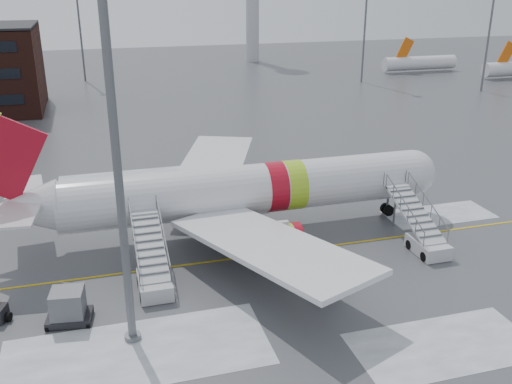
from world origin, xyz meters
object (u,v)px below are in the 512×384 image
object	(u,v)px
airliner	(237,191)
uld_container	(68,307)
pushback_tug	(329,276)
airstair_fwd	(423,236)
light_mast_near	(109,76)
airstair_aft	(153,272)

from	to	relation	value
airliner	uld_container	distance (m)	15.60
airliner	pushback_tug	xyz separation A→B (m)	(3.64, -9.58, -2.73)
airstair_fwd	pushback_tug	xyz separation A→B (m)	(-8.65, -3.04, -0.38)
pushback_tug	light_mast_near	world-z (taller)	light_mast_near
airstair_fwd	airliner	bearing A→B (deg)	152.01
airstair_aft	pushback_tug	bearing A→B (deg)	-15.65
airliner	pushback_tug	world-z (taller)	airliner
pushback_tug	light_mast_near	distance (m)	18.81
airstair_fwd	light_mast_near	size ratio (longest dim) A/B	0.27
uld_container	light_mast_near	bearing A→B (deg)	-38.97
pushback_tug	uld_container	distance (m)	15.99
airstair_fwd	airstair_aft	world-z (taller)	same
airliner	uld_container	xyz separation A→B (m)	(-12.33, -9.23, -2.47)
airliner	airstair_fwd	bearing A→B (deg)	-27.99
airstair_fwd	uld_container	xyz separation A→B (m)	(-24.63, -2.69, -0.11)
uld_container	pushback_tug	bearing A→B (deg)	-1.26
airliner	airstair_aft	world-z (taller)	airliner
airstair_fwd	uld_container	distance (m)	24.78
airliner	light_mast_near	distance (m)	18.56
airstair_aft	light_mast_near	distance (m)	14.52
airliner	airstair_fwd	distance (m)	14.12
pushback_tug	airliner	bearing A→B (deg)	110.83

